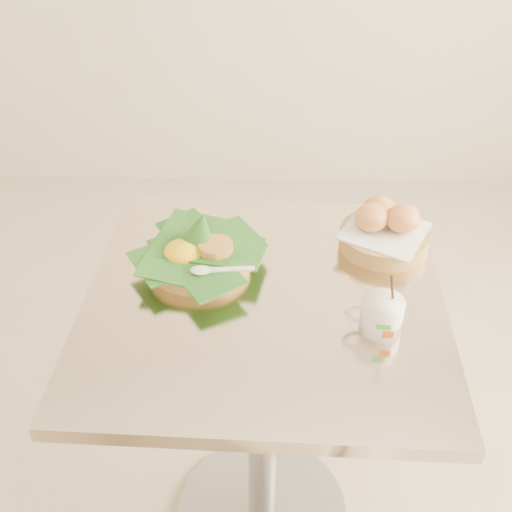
{
  "coord_description": "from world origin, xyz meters",
  "views": [
    {
      "loc": [
        0.11,
        -0.96,
        1.55
      ],
      "look_at": [
        0.08,
        0.04,
        0.82
      ],
      "focal_mm": 45.0,
      "sensor_mm": 36.0,
      "label": 1
    }
  ],
  "objects_px": {
    "cafe_table": "(264,373)",
    "bread_basket": "(384,230)",
    "coffee_mug": "(381,314)",
    "rice_basket": "(198,250)"
  },
  "relations": [
    {
      "from": "rice_basket",
      "to": "bread_basket",
      "type": "bearing_deg",
      "value": 11.5
    },
    {
      "from": "bread_basket",
      "to": "coffee_mug",
      "type": "distance_m",
      "value": 0.27
    },
    {
      "from": "cafe_table",
      "to": "bread_basket",
      "type": "relative_size",
      "value": 3.43
    },
    {
      "from": "cafe_table",
      "to": "coffee_mug",
      "type": "xyz_separation_m",
      "value": [
        0.21,
        -0.09,
        0.26
      ]
    },
    {
      "from": "rice_basket",
      "to": "bread_basket",
      "type": "xyz_separation_m",
      "value": [
        0.39,
        0.08,
        0.0
      ]
    },
    {
      "from": "rice_basket",
      "to": "bread_basket",
      "type": "relative_size",
      "value": 1.22
    },
    {
      "from": "cafe_table",
      "to": "bread_basket",
      "type": "distance_m",
      "value": 0.4
    },
    {
      "from": "rice_basket",
      "to": "coffee_mug",
      "type": "distance_m",
      "value": 0.4
    },
    {
      "from": "cafe_table",
      "to": "rice_basket",
      "type": "distance_m",
      "value": 0.31
    },
    {
      "from": "rice_basket",
      "to": "coffee_mug",
      "type": "xyz_separation_m",
      "value": [
        0.35,
        -0.19,
        -0.0
      ]
    }
  ]
}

